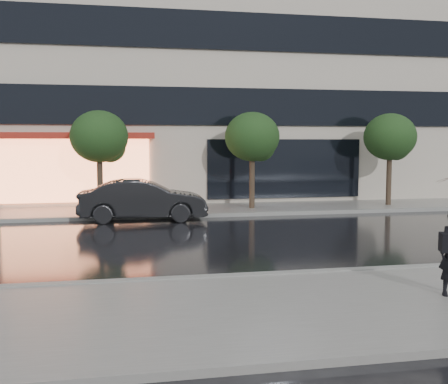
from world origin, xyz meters
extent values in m
plane|color=black|center=(0.00, 0.00, 0.00)|extent=(120.00, 120.00, 0.00)
cube|color=slate|center=(0.00, -3.25, 0.06)|extent=(60.00, 4.50, 0.12)
cube|color=slate|center=(0.00, 10.25, 0.06)|extent=(60.00, 3.50, 0.12)
cube|color=gray|center=(0.00, -1.00, 0.07)|extent=(60.00, 0.25, 0.14)
cube|color=gray|center=(0.00, 8.50, 0.07)|extent=(60.00, 0.25, 0.14)
cube|color=#B6AB9A|center=(0.00, 18.00, 9.00)|extent=(30.00, 12.00, 18.00)
cube|color=black|center=(0.00, 11.94, 4.30)|extent=(28.00, 0.12, 1.60)
cube|color=black|center=(0.00, 11.94, 7.50)|extent=(28.00, 0.12, 1.60)
cube|color=#FF8C59|center=(-4.00, 11.92, 1.60)|extent=(6.00, 0.10, 2.60)
cube|color=#A52419|center=(-4.00, 11.59, 3.05)|extent=(6.40, 0.70, 0.25)
cube|color=black|center=(5.00, 11.94, 1.60)|extent=(7.00, 0.10, 2.60)
cylinder|color=#33261C|center=(-3.00, 10.00, 1.10)|extent=(0.22, 0.22, 2.20)
ellipsoid|color=#143416|center=(-3.00, 10.00, 3.00)|extent=(2.20, 2.20, 1.98)
sphere|color=#143416|center=(-2.60, 10.20, 2.60)|extent=(1.20, 1.20, 1.20)
cylinder|color=#33261C|center=(3.00, 10.00, 1.10)|extent=(0.22, 0.22, 2.20)
ellipsoid|color=#143416|center=(3.00, 10.00, 3.00)|extent=(2.20, 2.20, 1.98)
sphere|color=#143416|center=(3.40, 10.20, 2.60)|extent=(1.20, 1.20, 1.20)
cylinder|color=#33261C|center=(9.00, 10.00, 1.10)|extent=(0.22, 0.22, 2.20)
ellipsoid|color=#143416|center=(9.00, 10.00, 3.00)|extent=(2.20, 2.20, 1.98)
sphere|color=#143416|center=(9.40, 10.20, 2.60)|extent=(1.20, 1.20, 1.20)
imported|color=black|center=(-1.49, 8.02, 0.74)|extent=(4.56, 1.79, 1.48)
cube|color=black|center=(3.09, -3.22, 1.08)|extent=(0.19, 0.31, 0.33)
camera|label=1|loc=(-2.57, -11.92, 2.85)|focal=45.00mm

